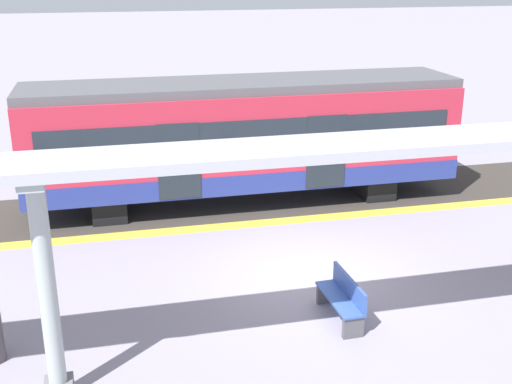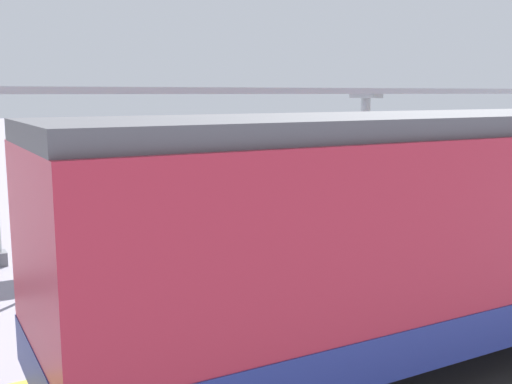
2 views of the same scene
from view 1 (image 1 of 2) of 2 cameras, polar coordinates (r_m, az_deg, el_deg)
The scene contains 7 objects.
ground_plane at distance 14.28m, azimuth 4.91°, elevation -7.47°, with size 176.00×176.00×0.00m, color gray.
tactile_edge_strip at distance 17.13m, azimuth 1.52°, elevation -2.67°, with size 0.48×38.14×0.01m, color gold.
trackbed at distance 18.79m, azimuth 0.09°, elevation -0.62°, with size 3.20×50.14×0.01m, color #38332D.
train_near_carriage at distance 18.16m, azimuth -1.10°, elevation 4.69°, with size 2.65×11.96×3.48m.
canopy_pillar_second at distance 10.14m, azimuth -17.98°, elevation -8.28°, with size 1.10×0.44×3.73m.
canopy_beam at distance 10.33m, azimuth 11.89°, elevation 4.22°, with size 1.20×30.62×0.16m, color #A8AAB2.
bench_far_end at distance 12.57m, azimuth 7.71°, elevation -9.28°, with size 1.51×0.49×0.86m.
Camera 1 is at (12.06, -4.12, 6.44)m, focal length 45.21 mm.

